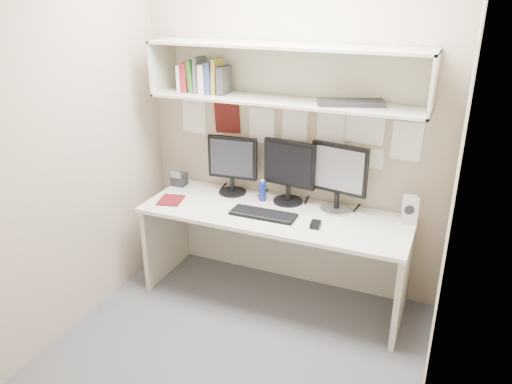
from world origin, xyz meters
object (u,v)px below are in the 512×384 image
at_px(desk, 274,255).
at_px(speaker, 410,210).
at_px(monitor_right, 339,175).
at_px(keyboard, 263,214).
at_px(monitor_center, 289,170).
at_px(maroon_notebook, 171,200).
at_px(desk_phone, 179,179).
at_px(monitor_left, 232,163).

distance_m(desk, speaker, 1.07).
bearing_deg(monitor_right, keyboard, -135.47).
relative_size(monitor_center, maroon_notebook, 2.27).
relative_size(monitor_right, desk_phone, 3.60).
height_order(desk, monitor_left, monitor_left).
bearing_deg(keyboard, monitor_left, 140.82).
relative_size(monitor_center, speaker, 2.49).
distance_m(monitor_center, speaker, 0.93).
bearing_deg(monitor_center, monitor_right, 7.11).
xyz_separation_m(monitor_right, maroon_notebook, (-1.24, -0.34, -0.27)).
xyz_separation_m(monitor_center, monitor_right, (0.38, -0.00, 0.01)).
bearing_deg(keyboard, monitor_right, 33.94).
relative_size(monitor_left, monitor_right, 0.93).
bearing_deg(monitor_center, maroon_notebook, -151.01).
distance_m(monitor_left, speaker, 1.40).
xyz_separation_m(speaker, maroon_notebook, (-1.76, -0.32, -0.09)).
height_order(monitor_left, monitor_right, monitor_right).
bearing_deg(desk, keyboard, -118.84).
distance_m(monitor_right, desk_phone, 1.37).
relative_size(monitor_left, monitor_center, 0.96).
bearing_deg(desk, speaker, 12.04).
bearing_deg(keyboard, speaker, 16.38).
bearing_deg(maroon_notebook, desk, -5.67).
height_order(monitor_right, keyboard, monitor_right).
bearing_deg(speaker, desk_phone, 164.20).
xyz_separation_m(desk, speaker, (0.94, 0.20, 0.46)).
xyz_separation_m(monitor_left, monitor_right, (0.86, -0.00, 0.02)).
distance_m(keyboard, speaker, 1.04).
bearing_deg(monitor_right, monitor_left, -169.79).
bearing_deg(monitor_right, maroon_notebook, -154.30).
bearing_deg(desk_phone, monitor_left, 1.44).
xyz_separation_m(monitor_center, speaker, (0.91, -0.02, -0.17)).
bearing_deg(speaker, maroon_notebook, 174.35).
relative_size(monitor_right, speaker, 2.58).
bearing_deg(maroon_notebook, monitor_right, 1.31).
relative_size(desk, monitor_right, 3.94).
distance_m(monitor_right, speaker, 0.56).
relative_size(keyboard, speaker, 2.46).
bearing_deg(speaker, monitor_right, 161.93).
bearing_deg(desk_phone, maroon_notebook, -72.35).
bearing_deg(monitor_left, monitor_center, -4.86).
height_order(monitor_center, speaker, monitor_center).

